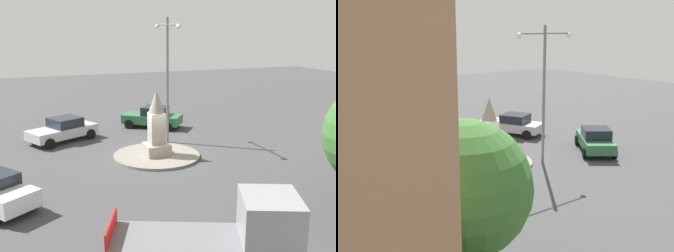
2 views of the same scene
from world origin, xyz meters
The scene contains 7 objects.
ground_plane centered at (0.00, 0.00, 0.00)m, with size 80.00×80.00×0.00m, color #424244.
traffic_island centered at (0.00, 0.00, 0.07)m, with size 4.77×4.77×0.14m, color gray.
monument centered at (0.00, 0.00, 1.68)m, with size 1.31×1.31×3.60m.
streetlamp centered at (-2.54, 1.58, 4.62)m, with size 3.80×0.28×7.56m.
car_green_waiting centered at (-6.50, 1.95, 0.76)m, with size 3.83×4.28×1.52m.
car_silver_passing centered at (-5.10, -4.44, 0.74)m, with size 3.55×4.61×1.48m.
truck_grey_far_side centered at (10.86, -1.43, 1.04)m, with size 3.97×5.91×2.27m.
Camera 1 is at (20.75, -7.09, 7.13)m, focal length 44.37 mm.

